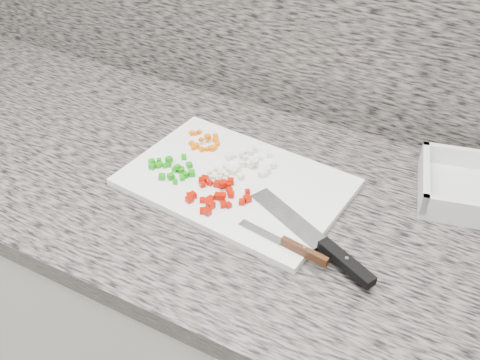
% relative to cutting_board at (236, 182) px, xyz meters
% --- Properties ---
extents(cabinet, '(3.92, 0.62, 0.86)m').
position_rel_cutting_board_xyz_m(cabinet, '(0.02, -0.00, -0.48)').
color(cabinet, silver).
rests_on(cabinet, ground).
extents(countertop, '(3.96, 0.64, 0.04)m').
position_rel_cutting_board_xyz_m(countertop, '(0.02, -0.00, -0.03)').
color(countertop, '#655F59').
rests_on(countertop, cabinet).
extents(cutting_board, '(0.43, 0.31, 0.01)m').
position_rel_cutting_board_xyz_m(cutting_board, '(0.00, 0.00, 0.00)').
color(cutting_board, white).
rests_on(cutting_board, countertop).
extents(carrot_pile, '(0.08, 0.07, 0.02)m').
position_rel_cutting_board_xyz_m(carrot_pile, '(-0.11, 0.07, 0.01)').
color(carrot_pile, orange).
rests_on(carrot_pile, cutting_board).
extents(onion_pile, '(0.11, 0.11, 0.02)m').
position_rel_cutting_board_xyz_m(onion_pile, '(0.01, 0.05, 0.01)').
color(onion_pile, silver).
rests_on(onion_pile, cutting_board).
extents(green_pepper_pile, '(0.10, 0.09, 0.02)m').
position_rel_cutting_board_xyz_m(green_pepper_pile, '(-0.12, -0.03, 0.01)').
color(green_pepper_pile, '#17930D').
rests_on(green_pepper_pile, cutting_board).
extents(red_pepper_pile, '(0.12, 0.11, 0.02)m').
position_rel_cutting_board_xyz_m(red_pepper_pile, '(-0.01, -0.06, 0.01)').
color(red_pepper_pile, '#AA0F02').
rests_on(red_pepper_pile, cutting_board).
extents(garlic_pile, '(0.05, 0.05, 0.01)m').
position_rel_cutting_board_xyz_m(garlic_pile, '(-0.03, -0.00, 0.01)').
color(garlic_pile, beige).
rests_on(garlic_pile, cutting_board).
extents(chef_knife, '(0.26, 0.15, 0.02)m').
position_rel_cutting_board_xyz_m(chef_knife, '(0.21, -0.09, 0.01)').
color(chef_knife, '#B9BCC0').
rests_on(chef_knife, cutting_board).
extents(paring_knife, '(0.17, 0.04, 0.02)m').
position_rel_cutting_board_xyz_m(paring_knife, '(0.17, -0.12, 0.01)').
color(paring_knife, '#B9BCC0').
rests_on(paring_knife, cutting_board).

